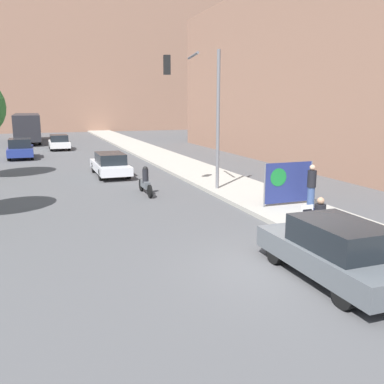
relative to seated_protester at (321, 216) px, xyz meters
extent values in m
plane|color=#4F4F51|center=(-2.24, -1.62, -0.82)|extent=(160.00, 160.00, 0.00)
cube|color=#A8A399|center=(1.21, 13.38, -0.74)|extent=(3.36, 90.00, 0.17)
cube|color=#936B56|center=(-4.24, 61.50, 11.79)|extent=(52.00, 12.00, 25.24)
cube|color=#936B56|center=(12.66, 17.58, 5.49)|extent=(10.00, 32.00, 12.64)
cylinder|color=#474C56|center=(-0.16, -0.13, -0.43)|extent=(0.03, 0.03, 0.45)
cylinder|color=#474C56|center=(0.21, -0.13, -0.43)|extent=(0.03, 0.03, 0.45)
cylinder|color=#474C56|center=(-0.16, 0.24, -0.43)|extent=(0.03, 0.03, 0.45)
cylinder|color=#474C56|center=(0.21, 0.24, -0.43)|extent=(0.03, 0.03, 0.45)
cube|color=navy|center=(0.02, 0.06, -0.19)|extent=(0.40, 0.40, 0.02)
cube|color=navy|center=(0.02, 0.25, 0.01)|extent=(0.40, 0.02, 0.38)
cylinder|color=#334775|center=(0.02, -0.10, -0.09)|extent=(0.18, 0.42, 0.18)
cylinder|color=#334775|center=(0.02, -0.31, -0.43)|extent=(0.16, 0.16, 0.45)
cube|color=black|center=(0.02, -0.37, -0.60)|extent=(0.20, 0.28, 0.10)
cylinder|color=black|center=(0.02, 0.09, 0.08)|extent=(0.34, 0.34, 0.52)
sphere|color=tan|center=(0.02, 0.09, 0.45)|extent=(0.22, 0.22, 0.22)
cylinder|color=black|center=(-0.31, 0.01, 0.16)|extent=(0.45, 0.09, 0.09)
cube|color=white|center=(-0.51, 0.01, 0.21)|extent=(0.42, 0.02, 0.34)
cube|color=black|center=(-0.51, -0.01, 0.21)|extent=(0.32, 0.01, 0.08)
cylinder|color=#334775|center=(1.91, 3.18, -0.24)|extent=(0.28, 0.28, 0.83)
cylinder|color=black|center=(1.91, 3.18, 0.51)|extent=(0.34, 0.34, 0.66)
sphere|color=tan|center=(1.91, 3.18, 0.94)|extent=(0.22, 0.22, 0.22)
cylinder|color=slate|center=(0.28, 3.94, 0.21)|extent=(0.06, 0.06, 1.72)
cylinder|color=slate|center=(2.43, 3.94, 0.21)|extent=(0.06, 0.06, 1.72)
cube|color=navy|center=(1.35, 3.94, 0.26)|extent=(2.14, 0.02, 1.62)
cylinder|color=#197A33|center=(0.88, 3.92, 0.50)|extent=(0.71, 0.01, 0.71)
cylinder|color=slate|center=(0.08, 8.09, 2.55)|extent=(0.16, 0.16, 6.41)
cylinder|color=slate|center=(-1.08, 8.31, 5.46)|extent=(0.54, 2.35, 0.11)
cube|color=black|center=(-2.24, 8.52, 5.04)|extent=(0.35, 0.35, 0.84)
sphere|color=green|center=(-2.24, 8.52, 4.76)|extent=(0.18, 0.18, 0.18)
cube|color=#565B60|center=(-1.48, -2.48, -0.28)|extent=(1.73, 4.39, 0.55)
cube|color=black|center=(-1.48, -2.65, 0.32)|extent=(1.49, 2.28, 0.65)
cylinder|color=black|center=(-2.24, -1.11, -0.50)|extent=(0.22, 0.64, 0.64)
cylinder|color=black|center=(-0.72, -1.11, -0.50)|extent=(0.22, 0.64, 0.64)
cylinder|color=black|center=(-2.24, -3.84, -0.50)|extent=(0.22, 0.64, 0.64)
cube|color=silver|center=(-3.95, 14.60, -0.31)|extent=(1.74, 4.75, 0.48)
cube|color=black|center=(-3.95, 14.41, 0.23)|extent=(1.49, 2.47, 0.59)
cylinder|color=black|center=(-4.71, 16.07, -0.50)|extent=(0.22, 0.64, 0.64)
cylinder|color=black|center=(-3.19, 16.07, -0.50)|extent=(0.22, 0.64, 0.64)
cylinder|color=black|center=(-4.71, 13.13, -0.50)|extent=(0.22, 0.64, 0.64)
cylinder|color=black|center=(-3.19, 13.13, -0.50)|extent=(0.22, 0.64, 0.64)
cube|color=navy|center=(-9.09, 25.09, -0.26)|extent=(1.85, 4.13, 0.59)
cube|color=black|center=(-9.09, 24.92, 0.37)|extent=(1.59, 2.15, 0.68)
cylinder|color=black|center=(-9.90, 26.37, -0.50)|extent=(0.22, 0.64, 0.64)
cylinder|color=black|center=(-8.27, 26.37, -0.50)|extent=(0.22, 0.64, 0.64)
cylinder|color=black|center=(-9.90, 23.81, -0.50)|extent=(0.22, 0.64, 0.64)
cylinder|color=black|center=(-8.27, 23.81, -0.50)|extent=(0.22, 0.64, 0.64)
cube|color=white|center=(-5.90, 30.85, -0.30)|extent=(1.76, 4.19, 0.50)
cube|color=black|center=(-5.90, 30.68, 0.25)|extent=(1.51, 2.18, 0.60)
cylinder|color=black|center=(-6.67, 32.14, -0.50)|extent=(0.22, 0.64, 0.64)
cylinder|color=black|center=(-5.13, 32.14, -0.50)|extent=(0.22, 0.64, 0.64)
cylinder|color=black|center=(-6.67, 29.55, -0.50)|extent=(0.22, 0.64, 0.64)
cylinder|color=black|center=(-5.13, 29.55, -0.50)|extent=(0.22, 0.64, 0.64)
cube|color=#232328|center=(-8.65, 39.64, 0.92)|extent=(2.54, 11.19, 2.60)
cube|color=black|center=(-8.65, 39.64, 1.06)|extent=(2.56, 10.63, 0.85)
cylinder|color=black|center=(-9.77, 43.10, -0.30)|extent=(0.30, 1.04, 1.04)
cylinder|color=black|center=(-7.53, 43.10, -0.30)|extent=(0.30, 1.04, 1.04)
cylinder|color=black|center=(-9.77, 36.17, -0.30)|extent=(0.30, 1.04, 1.04)
cylinder|color=black|center=(-7.53, 36.17, -0.30)|extent=(0.30, 1.04, 1.04)
cube|color=#565B60|center=(-3.31, 8.68, -0.34)|extent=(0.24, 0.99, 0.32)
cylinder|color=black|center=(-3.31, 8.63, 0.06)|extent=(0.28, 0.28, 0.64)
sphere|color=black|center=(-3.31, 8.63, 0.39)|extent=(0.24, 0.24, 0.24)
cylinder|color=black|center=(-3.31, 9.50, -0.52)|extent=(0.10, 0.60, 0.60)
cylinder|color=black|center=(-3.31, 7.86, -0.52)|extent=(0.10, 0.60, 0.60)
camera|label=1|loc=(-8.03, -10.45, 3.35)|focal=40.00mm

